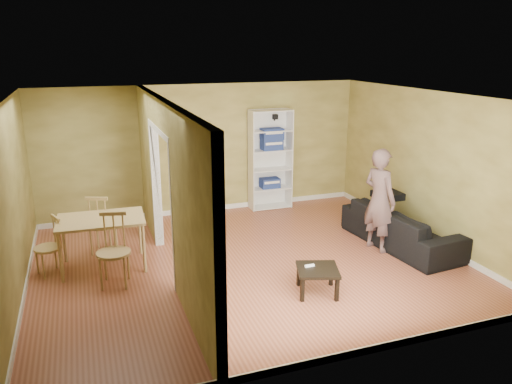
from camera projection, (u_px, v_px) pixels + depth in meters
room_shell at (248, 184)px, 7.52m from camera, size 6.50×6.50×6.50m
partition at (169, 192)px, 7.14m from camera, size 0.22×5.50×2.60m
wall_speaker at (275, 117)px, 10.27m from camera, size 0.10×0.10×0.10m
sofa at (401, 221)px, 8.48m from camera, size 2.36×1.19×0.87m
person at (380, 191)px, 8.17m from camera, size 0.86×0.74×2.03m
bookshelf at (269, 159)px, 10.39m from camera, size 0.87×0.38×2.07m
paper_box_navy_a at (270, 183)px, 10.48m from camera, size 0.39×0.26×0.20m
paper_box_navy_b at (272, 144)px, 10.26m from camera, size 0.42×0.28×0.22m
paper_box_navy_c at (272, 133)px, 10.20m from camera, size 0.44×0.29×0.22m
coffee_table at (318, 272)px, 6.85m from camera, size 0.56×0.56×0.37m
game_controller at (310, 266)px, 6.89m from camera, size 0.14×0.04×0.03m
dining_table at (101, 223)px, 7.56m from camera, size 1.28×0.85×0.80m
chair_left at (48, 246)px, 7.40m from camera, size 0.53×0.53×0.88m
chair_near at (113, 251)px, 7.03m from camera, size 0.58×0.58×1.05m
chair_far at (102, 223)px, 8.19m from camera, size 0.60×0.60×1.01m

